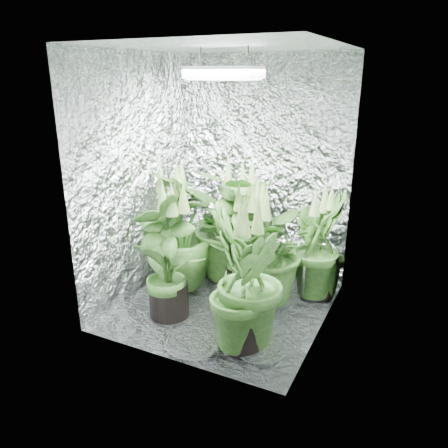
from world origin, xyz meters
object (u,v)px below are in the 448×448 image
object	(u,v)px
plant_b	(242,243)
circulation_fan	(307,280)
grow_lamp	(224,73)
plant_c	(320,247)
plant_f	(167,256)
plant_g	(245,282)
plant_d	(179,231)
plant_e	(263,250)
plant_a	(234,224)

from	to	relation	value
plant_b	circulation_fan	world-z (taller)	plant_b
grow_lamp	circulation_fan	size ratio (longest dim) A/B	1.22
plant_c	circulation_fan	size ratio (longest dim) A/B	2.42
plant_f	circulation_fan	distance (m)	1.21
plant_b	plant_c	xyz separation A→B (m)	(0.61, 0.24, -0.01)
plant_b	plant_g	world-z (taller)	plant_g
plant_b	plant_d	xyz separation A→B (m)	(-0.55, -0.13, 0.07)
plant_d	plant_e	distance (m)	0.77
plant_b	plant_e	world-z (taller)	plant_b
plant_b	circulation_fan	distance (m)	0.63
plant_b	plant_f	size ratio (longest dim) A/B	0.92
plant_f	circulation_fan	bearing A→B (deg)	39.22
grow_lamp	plant_d	world-z (taller)	grow_lamp
plant_b	plant_d	size ratio (longest dim) A/B	0.89
grow_lamp	plant_a	distance (m)	1.38
plant_c	plant_e	world-z (taller)	plant_e
plant_d	plant_g	distance (m)	1.10
plant_d	plant_e	world-z (taller)	plant_d
plant_f	plant_g	xyz separation A→B (m)	(0.72, -0.16, 0.01)
circulation_fan	plant_f	bearing A→B (deg)	-157.99
plant_g	circulation_fan	size ratio (longest dim) A/B	2.70
plant_a	plant_e	size ratio (longest dim) A/B	1.01
plant_d	plant_f	world-z (taller)	plant_d
plant_a	plant_e	world-z (taller)	plant_a
grow_lamp	plant_f	distance (m)	1.40
plant_b	plant_c	size ratio (longest dim) A/B	1.03
plant_e	plant_g	size ratio (longest dim) A/B	1.04
plant_a	circulation_fan	distance (m)	0.81
grow_lamp	plant_f	world-z (taller)	grow_lamp
plant_d	plant_f	size ratio (longest dim) A/B	1.03
plant_g	plant_e	bearing A→B (deg)	100.85
plant_a	plant_f	world-z (taller)	plant_a
plant_b	circulation_fan	xyz separation A→B (m)	(0.54, 0.14, -0.29)
plant_d	plant_g	world-z (taller)	plant_d
grow_lamp	plant_b	bearing A→B (deg)	83.03
plant_d	grow_lamp	bearing A→B (deg)	-16.87
plant_e	plant_f	distance (m)	0.77
grow_lamp	plant_a	xyz separation A→B (m)	(-0.14, 0.50, -1.28)
plant_c	plant_f	bearing A→B (deg)	-139.29
plant_b	plant_e	bearing A→B (deg)	-23.87
grow_lamp	plant_b	size ratio (longest dim) A/B	0.49
circulation_fan	plant_g	bearing A→B (deg)	-118.96
plant_a	plant_d	xyz separation A→B (m)	(-0.37, -0.34, -0.02)
plant_b	plant_e	xyz separation A→B (m)	(0.22, -0.10, 0.02)
plant_c	plant_g	bearing A→B (deg)	-104.27
plant_a	circulation_fan	world-z (taller)	plant_a
plant_d	circulation_fan	bearing A→B (deg)	13.97
plant_a	plant_g	bearing A→B (deg)	-61.46
grow_lamp	plant_g	distance (m)	1.45
plant_f	plant_g	world-z (taller)	plant_f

